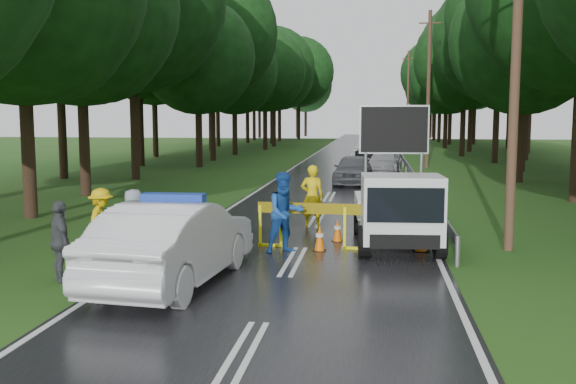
% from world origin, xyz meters
% --- Properties ---
extents(ground, '(160.00, 160.00, 0.00)m').
position_xyz_m(ground, '(0.00, 0.00, 0.00)').
color(ground, '#1A4915').
rests_on(ground, ground).
extents(road, '(7.00, 140.00, 0.02)m').
position_xyz_m(road, '(0.00, 30.00, 0.01)').
color(road, black).
rests_on(road, ground).
extents(guardrail, '(0.12, 60.06, 0.70)m').
position_xyz_m(guardrail, '(3.70, 29.67, 0.55)').
color(guardrail, gray).
rests_on(guardrail, ground).
extents(utility_pole_near, '(1.40, 0.24, 10.00)m').
position_xyz_m(utility_pole_near, '(5.20, 2.00, 5.06)').
color(utility_pole_near, '#4E3324').
rests_on(utility_pole_near, ground).
extents(utility_pole_mid, '(1.40, 0.24, 10.00)m').
position_xyz_m(utility_pole_mid, '(5.20, 28.00, 5.06)').
color(utility_pole_mid, '#4E3324').
rests_on(utility_pole_mid, ground).
extents(utility_pole_far, '(1.40, 0.24, 10.00)m').
position_xyz_m(utility_pole_far, '(5.20, 54.00, 5.06)').
color(utility_pole_far, '#4E3324').
rests_on(utility_pole_far, ground).
extents(police_sedan, '(2.27, 5.24, 1.85)m').
position_xyz_m(police_sedan, '(-2.12, -2.29, 0.84)').
color(police_sedan, silver).
rests_on(police_sedan, ground).
extents(work_truck, '(2.29, 4.65, 3.61)m').
position_xyz_m(work_truck, '(2.41, 1.96, 0.98)').
color(work_truck, gray).
rests_on(work_truck, ground).
extents(barrier, '(2.84, 0.21, 1.17)m').
position_xyz_m(barrier, '(0.29, 1.54, 0.89)').
color(barrier, '#F9FF0D').
rests_on(barrier, ground).
extents(officer, '(0.73, 0.51, 1.90)m').
position_xyz_m(officer, '(-0.02, 4.65, 0.95)').
color(officer, yellow).
rests_on(officer, ground).
extents(civilian, '(1.23, 1.15, 2.00)m').
position_xyz_m(civilian, '(-0.33, 0.96, 1.00)').
color(civilian, '#174698').
rests_on(civilian, ground).
extents(bystander_left, '(0.72, 1.13, 1.65)m').
position_xyz_m(bystander_left, '(-4.66, 0.00, 0.83)').
color(bystander_left, yellow).
rests_on(bystander_left, ground).
extents(bystander_mid, '(0.96, 1.01, 1.68)m').
position_xyz_m(bystander_mid, '(-4.47, -2.42, 0.84)').
color(bystander_mid, '#414349').
rests_on(bystander_mid, ground).
extents(bystander_right, '(0.97, 0.88, 1.66)m').
position_xyz_m(bystander_right, '(-3.80, -0.12, 0.83)').
color(bystander_right, '#8590A0').
rests_on(bystander_right, ground).
extents(queue_car_first, '(1.99, 4.40, 1.46)m').
position_xyz_m(queue_car_first, '(0.80, 17.04, 0.73)').
color(queue_car_first, '#45484D').
rests_on(queue_car_first, ground).
extents(queue_car_second, '(2.30, 4.63, 1.29)m').
position_xyz_m(queue_car_second, '(2.37, 23.04, 0.65)').
color(queue_car_second, gray).
rests_on(queue_car_second, ground).
extents(queue_car_third, '(3.07, 5.83, 1.56)m').
position_xyz_m(queue_car_third, '(1.97, 31.07, 0.78)').
color(queue_car_third, black).
rests_on(queue_car_third, ground).
extents(queue_car_fourth, '(1.40, 3.94, 1.30)m').
position_xyz_m(queue_car_fourth, '(2.02, 37.07, 0.65)').
color(queue_car_fourth, '#42434A').
rests_on(queue_car_fourth, ground).
extents(cone_near_left, '(0.30, 0.30, 0.64)m').
position_xyz_m(cone_near_left, '(-2.56, -1.01, 0.31)').
color(cone_near_left, black).
rests_on(cone_near_left, ground).
extents(cone_center, '(0.32, 0.32, 0.69)m').
position_xyz_m(cone_center, '(0.50, 1.22, 0.33)').
color(cone_center, black).
rests_on(cone_center, ground).
extents(cone_far, '(0.31, 0.31, 0.65)m').
position_xyz_m(cone_far, '(0.87, 2.50, 0.31)').
color(cone_far, black).
rests_on(cone_far, ground).
extents(cone_left_mid, '(0.35, 0.35, 0.75)m').
position_xyz_m(cone_left_mid, '(-2.00, 0.50, 0.36)').
color(cone_left_mid, black).
rests_on(cone_left_mid, ground).
extents(cone_right, '(0.38, 0.38, 0.81)m').
position_xyz_m(cone_right, '(3.01, 1.50, 0.39)').
color(cone_right, black).
rests_on(cone_right, ground).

